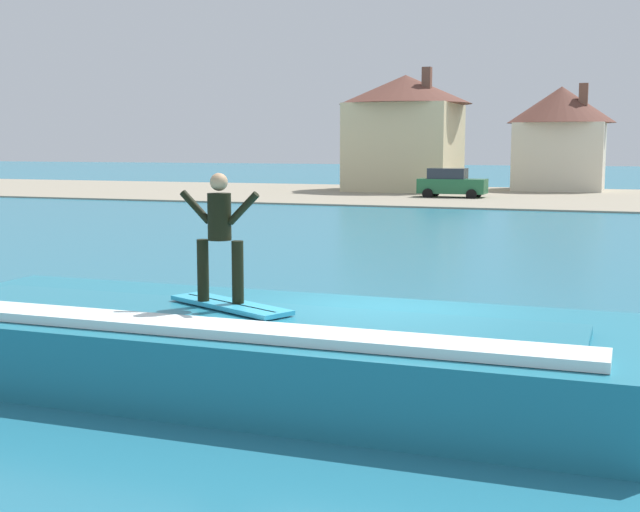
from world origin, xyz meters
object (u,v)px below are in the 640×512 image
surfer (220,230)px  car_near_shore (451,183)px  house_with_chimney (405,128)px  house_small_cottage (560,133)px  surfboard (230,305)px  wave_crest (253,347)px

surfer → car_near_shore: surfer is taller
surfer → house_with_chimney: (-10.16, 49.02, 2.35)m
house_small_cottage → surfboard: bearing=-90.0°
wave_crest → surfer: (-0.40, -0.16, 1.62)m
surfboard → house_with_chimney: (-10.30, 49.02, 3.36)m
surfer → house_small_cottage: (0.11, 53.04, 1.97)m
wave_crest → surfer: 1.68m
car_near_shore → house_with_chimney: bearing=124.2°
car_near_shore → house_small_cottage: bearing=63.7°
surfer → car_near_shore: 42.33m
surfboard → car_near_shore: (-5.51, 41.97, -0.18)m
surfboard → house_with_chimney: size_ratio=0.22×
surfboard → house_small_cottage: (-0.03, 53.04, 2.98)m
surfboard → house_small_cottage: size_ratio=0.28×
house_with_chimney → surfboard: bearing=-78.1°
surfboard → house_with_chimney: 50.20m
car_near_shore → house_small_cottage: 12.75m
car_near_shore → house_with_chimney: house_with_chimney is taller
wave_crest → house_small_cottage: size_ratio=1.39×
house_small_cottage → house_with_chimney: bearing=-158.6°
surfboard → house_small_cottage: bearing=90.0°
wave_crest → house_with_chimney: house_with_chimney is taller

